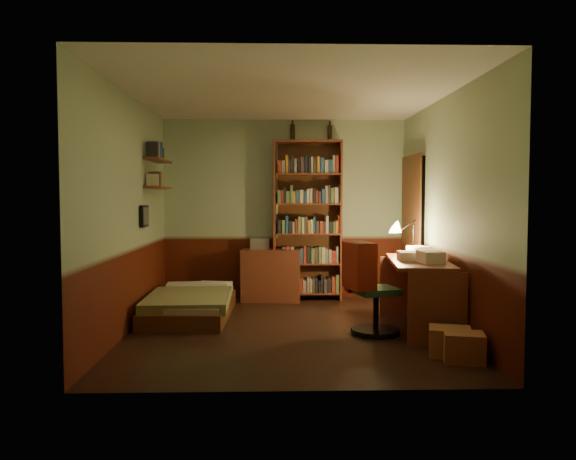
{
  "coord_description": "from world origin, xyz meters",
  "views": [
    {
      "loc": [
        -0.19,
        -6.18,
        1.47
      ],
      "look_at": [
        0.0,
        0.25,
        1.1
      ],
      "focal_mm": 35.0,
      "sensor_mm": 36.0,
      "label": 1
    }
  ],
  "objects_px": {
    "desk": "(418,295)",
    "cardboard_box_b": "(450,342)",
    "mini_stereo": "(260,244)",
    "cardboard_box_a": "(464,347)",
    "bed": "(191,296)",
    "office_chair": "(376,286)",
    "dresser": "(271,275)",
    "desk_lamp": "(414,231)",
    "bookshelf": "(308,221)"
  },
  "relations": [
    {
      "from": "bookshelf",
      "to": "desk_lamp",
      "type": "xyz_separation_m",
      "value": [
        1.23,
        -1.18,
        -0.09
      ]
    },
    {
      "from": "bed",
      "to": "bookshelf",
      "type": "bearing_deg",
      "value": 38.38
    },
    {
      "from": "mini_stereo",
      "to": "cardboard_box_a",
      "type": "height_order",
      "value": "mini_stereo"
    },
    {
      "from": "bed",
      "to": "office_chair",
      "type": "height_order",
      "value": "office_chair"
    },
    {
      "from": "mini_stereo",
      "to": "desk",
      "type": "relative_size",
      "value": 0.19
    },
    {
      "from": "dresser",
      "to": "desk",
      "type": "xyz_separation_m",
      "value": [
        1.64,
        -1.83,
        0.02
      ]
    },
    {
      "from": "bed",
      "to": "office_chair",
      "type": "relative_size",
      "value": 1.68
    },
    {
      "from": "mini_stereo",
      "to": "cardboard_box_a",
      "type": "distance_m",
      "value": 3.75
    },
    {
      "from": "bed",
      "to": "desk",
      "type": "xyz_separation_m",
      "value": [
        2.63,
        -0.78,
        0.13
      ]
    },
    {
      "from": "bookshelf",
      "to": "cardboard_box_b",
      "type": "relative_size",
      "value": 6.06
    },
    {
      "from": "office_chair",
      "to": "cardboard_box_a",
      "type": "distance_m",
      "value": 1.27
    },
    {
      "from": "bookshelf",
      "to": "desk_lamp",
      "type": "distance_m",
      "value": 1.71
    },
    {
      "from": "desk_lamp",
      "to": "cardboard_box_a",
      "type": "distance_m",
      "value": 2.16
    },
    {
      "from": "cardboard_box_a",
      "to": "cardboard_box_b",
      "type": "bearing_deg",
      "value": 109.03
    },
    {
      "from": "mini_stereo",
      "to": "cardboard_box_b",
      "type": "relative_size",
      "value": 0.72
    },
    {
      "from": "dresser",
      "to": "cardboard_box_a",
      "type": "xyz_separation_m",
      "value": [
        1.73,
        -3.05,
        -0.24
      ]
    },
    {
      "from": "desk_lamp",
      "to": "dresser",
      "type": "bearing_deg",
      "value": 153.17
    },
    {
      "from": "dresser",
      "to": "bed",
      "type": "bearing_deg",
      "value": -129.15
    },
    {
      "from": "office_chair",
      "to": "cardboard_box_a",
      "type": "xyz_separation_m",
      "value": [
        0.59,
        -1.06,
        -0.39
      ]
    },
    {
      "from": "dresser",
      "to": "cardboard_box_b",
      "type": "xyz_separation_m",
      "value": [
        1.66,
        -2.86,
        -0.24
      ]
    },
    {
      "from": "mini_stereo",
      "to": "cardboard_box_b",
      "type": "bearing_deg",
      "value": -59.39
    },
    {
      "from": "bed",
      "to": "bookshelf",
      "type": "height_order",
      "value": "bookshelf"
    },
    {
      "from": "bed",
      "to": "desk",
      "type": "bearing_deg",
      "value": -14.79
    },
    {
      "from": "dresser",
      "to": "mini_stereo",
      "type": "height_order",
      "value": "mini_stereo"
    },
    {
      "from": "desk",
      "to": "office_chair",
      "type": "height_order",
      "value": "office_chair"
    },
    {
      "from": "mini_stereo",
      "to": "cardboard_box_a",
      "type": "bearing_deg",
      "value": -60.06
    },
    {
      "from": "dresser",
      "to": "desk_lamp",
      "type": "relative_size",
      "value": 1.51
    },
    {
      "from": "desk_lamp",
      "to": "cardboard_box_b",
      "type": "xyz_separation_m",
      "value": [
        -0.1,
        -1.76,
        -0.92
      ]
    },
    {
      "from": "cardboard_box_a",
      "to": "cardboard_box_b",
      "type": "relative_size",
      "value": 0.93
    },
    {
      "from": "bed",
      "to": "desk_lamp",
      "type": "bearing_deg",
      "value": 0.68
    },
    {
      "from": "bookshelf",
      "to": "desk",
      "type": "relative_size",
      "value": 1.57
    },
    {
      "from": "mini_stereo",
      "to": "bookshelf",
      "type": "height_order",
      "value": "bookshelf"
    },
    {
      "from": "mini_stereo",
      "to": "office_chair",
      "type": "bearing_deg",
      "value": -59.32
    },
    {
      "from": "dresser",
      "to": "cardboard_box_b",
      "type": "height_order",
      "value": "dresser"
    },
    {
      "from": "desk",
      "to": "cardboard_box_b",
      "type": "height_order",
      "value": "desk"
    },
    {
      "from": "desk",
      "to": "cardboard_box_b",
      "type": "distance_m",
      "value": 1.06
    },
    {
      "from": "bookshelf",
      "to": "mini_stereo",
      "type": "bearing_deg",
      "value": 179.05
    },
    {
      "from": "dresser",
      "to": "cardboard_box_a",
      "type": "height_order",
      "value": "dresser"
    },
    {
      "from": "desk_lamp",
      "to": "cardboard_box_b",
      "type": "height_order",
      "value": "desk_lamp"
    },
    {
      "from": "cardboard_box_a",
      "to": "desk_lamp",
      "type": "bearing_deg",
      "value": 89.05
    },
    {
      "from": "bed",
      "to": "mini_stereo",
      "type": "height_order",
      "value": "mini_stereo"
    },
    {
      "from": "bed",
      "to": "dresser",
      "type": "relative_size",
      "value": 2.09
    },
    {
      "from": "desk",
      "to": "cardboard_box_a",
      "type": "relative_size",
      "value": 4.15
    },
    {
      "from": "desk_lamp",
      "to": "office_chair",
      "type": "relative_size",
      "value": 0.53
    },
    {
      "from": "cardboard_box_a",
      "to": "desk",
      "type": "bearing_deg",
      "value": 94.22
    },
    {
      "from": "cardboard_box_b",
      "to": "cardboard_box_a",
      "type": "bearing_deg",
      "value": -70.97
    },
    {
      "from": "dresser",
      "to": "mini_stereo",
      "type": "relative_size",
      "value": 3.04
    },
    {
      "from": "desk_lamp",
      "to": "cardboard_box_a",
      "type": "relative_size",
      "value": 1.56
    },
    {
      "from": "bed",
      "to": "dresser",
      "type": "xyz_separation_m",
      "value": [
        0.99,
        1.05,
        0.11
      ]
    },
    {
      "from": "desk_lamp",
      "to": "cardboard_box_a",
      "type": "height_order",
      "value": "desk_lamp"
    }
  ]
}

